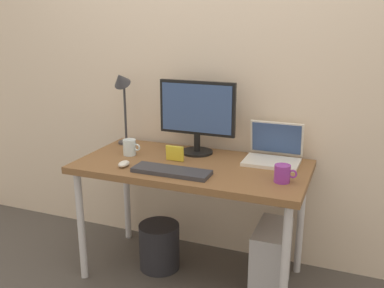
{
  "coord_description": "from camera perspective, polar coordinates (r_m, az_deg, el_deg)",
  "views": [
    {
      "loc": [
        0.89,
        -2.24,
        1.56
      ],
      "look_at": [
        0.0,
        0.0,
        0.86
      ],
      "focal_mm": 40.43,
      "sensor_mm": 36.0,
      "label": 1
    }
  ],
  "objects": [
    {
      "name": "ground_plane",
      "position": [
        2.88,
        -0.0,
        -16.73
      ],
      "size": [
        6.0,
        6.0,
        0.0
      ],
      "primitive_type": "plane",
      "color": "#4C4742"
    },
    {
      "name": "back_wall",
      "position": [
        2.8,
        3.04,
        10.79
      ],
      "size": [
        4.4,
        0.04,
        2.6
      ],
      "primitive_type": "cube",
      "color": "beige",
      "rests_on": "ground_plane"
    },
    {
      "name": "mouse",
      "position": [
        2.52,
        -8.98,
        -2.61
      ],
      "size": [
        0.06,
        0.09,
        0.03
      ],
      "primitive_type": "ellipsoid",
      "color": "silver",
      "rests_on": "desk"
    },
    {
      "name": "wastebasket",
      "position": [
        2.87,
        -4.37,
        -13.32
      ],
      "size": [
        0.26,
        0.26,
        0.3
      ],
      "primitive_type": "cylinder",
      "color": "#232328",
      "rests_on": "ground_plane"
    },
    {
      "name": "glass_cup",
      "position": [
        2.72,
        -8.22,
        -0.43
      ],
      "size": [
        0.12,
        0.08,
        0.1
      ],
      "color": "silver",
      "rests_on": "desk"
    },
    {
      "name": "monitor",
      "position": [
        2.68,
        0.67,
        4.1
      ],
      "size": [
        0.49,
        0.2,
        0.46
      ],
      "color": "black",
      "rests_on": "desk"
    },
    {
      "name": "desk",
      "position": [
        2.57,
        -0.0,
        -4.03
      ],
      "size": [
        1.35,
        0.67,
        0.74
      ],
      "color": "brown",
      "rests_on": "ground_plane"
    },
    {
      "name": "coffee_mug",
      "position": [
        2.3,
        11.86,
        -3.84
      ],
      "size": [
        0.12,
        0.08,
        0.09
      ],
      "color": "purple",
      "rests_on": "desk"
    },
    {
      "name": "keyboard",
      "position": [
        2.39,
        -2.74,
        -3.61
      ],
      "size": [
        0.44,
        0.14,
        0.02
      ],
      "primitive_type": "cube",
      "color": "#333338",
      "rests_on": "desk"
    },
    {
      "name": "computer_tower",
      "position": [
        2.64,
        10.35,
        -14.87
      ],
      "size": [
        0.18,
        0.36,
        0.42
      ],
      "primitive_type": "cube",
      "color": "#B2B2B7",
      "rests_on": "ground_plane"
    },
    {
      "name": "photo_frame",
      "position": [
        2.58,
        -2.28,
        -1.23
      ],
      "size": [
        0.11,
        0.02,
        0.09
      ],
      "primitive_type": "cube",
      "rotation": [
        0.07,
        0.0,
        0.0
      ],
      "color": "yellow",
      "rests_on": "desk"
    },
    {
      "name": "desk_lamp",
      "position": [
        2.89,
        -9.24,
        6.91
      ],
      "size": [
        0.11,
        0.16,
        0.51
      ],
      "color": "#333338",
      "rests_on": "desk"
    },
    {
      "name": "laptop",
      "position": [
        2.62,
        10.71,
        -1.03
      ],
      "size": [
        0.32,
        0.26,
        0.23
      ],
      "color": "silver",
      "rests_on": "desk"
    }
  ]
}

